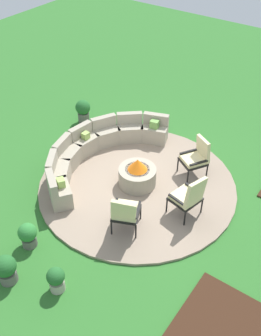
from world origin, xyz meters
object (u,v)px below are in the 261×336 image
object	(u,v)px
curved_stone_bench	(96,149)
lounge_chair_front_right	(189,196)
potted_plant_0	(83,110)
potted_plant_3	(56,279)
lounge_chair_front_left	(125,212)
potted_plant_1	(28,235)
potted_plant_2	(6,269)
fire_pit	(137,175)
lounge_chair_back_left	(197,156)

from	to	relation	value
curved_stone_bench	lounge_chair_front_right	size ratio (longest dim) A/B	3.65
potted_plant_0	potted_plant_3	world-z (taller)	potted_plant_0
lounge_chair_front_left	potted_plant_1	bearing A→B (deg)	-158.01
potted_plant_2	fire_pit	bearing A→B (deg)	-6.95
potted_plant_0	lounge_chair_front_left	bearing A→B (deg)	-127.81
curved_stone_bench	lounge_chair_back_left	distance (m)	2.54
lounge_chair_back_left	potted_plant_2	world-z (taller)	lounge_chair_back_left
lounge_chair_back_left	potted_plant_3	size ratio (longest dim) A/B	1.83
potted_plant_0	potted_plant_1	size ratio (longest dim) A/B	1.24
curved_stone_bench	potted_plant_3	bearing A→B (deg)	-151.47
lounge_chair_front_right	lounge_chair_back_left	distance (m)	1.44
fire_pit	potted_plant_2	size ratio (longest dim) A/B	1.42
lounge_chair_front_right	potted_plant_1	world-z (taller)	lounge_chair_front_right
lounge_chair_front_right	potted_plant_3	bearing A→B (deg)	173.22
potted_plant_1	lounge_chair_front_right	bearing A→B (deg)	-40.67
lounge_chair_front_right	potted_plant_2	distance (m)	3.91
lounge_chair_front_left	potted_plant_2	bearing A→B (deg)	-139.55
curved_stone_bench	potted_plant_2	bearing A→B (deg)	-165.72
curved_stone_bench	potted_plant_0	distance (m)	1.95
fire_pit	lounge_chair_back_left	bearing A→B (deg)	-39.62
fire_pit	potted_plant_1	bearing A→B (deg)	164.89
curved_stone_bench	potted_plant_1	bearing A→B (deg)	-167.60
fire_pit	potted_plant_3	world-z (taller)	fire_pit
curved_stone_bench	potted_plant_3	xyz separation A→B (m)	(-3.39, -1.85, -0.07)
curved_stone_bench	potted_plant_0	world-z (taller)	curved_stone_bench
curved_stone_bench	potted_plant_3	world-z (taller)	curved_stone_bench
lounge_chair_back_left	potted_plant_1	xyz separation A→B (m)	(-3.92, 1.69, -0.29)
lounge_chair_front_left	potted_plant_0	distance (m)	4.49
lounge_chair_front_left	lounge_chair_back_left	distance (m)	2.49
fire_pit	lounge_chair_front_left	xyz separation A→B (m)	(-1.34, -0.63, 0.24)
fire_pit	potted_plant_2	distance (m)	3.63
lounge_chair_front_right	potted_plant_1	distance (m)	3.42
potted_plant_0	potted_plant_2	world-z (taller)	potted_plant_0
curved_stone_bench	potted_plant_3	distance (m)	3.86
curved_stone_bench	potted_plant_2	size ratio (longest dim) A/B	6.25
potted_plant_2	potted_plant_3	size ratio (longest dim) A/B	1.14
lounge_chair_front_left	potted_plant_1	size ratio (longest dim) A/B	1.77
fire_pit	potted_plant_1	size ratio (longest dim) A/B	1.58
lounge_chair_front_left	potted_plant_3	distance (m)	1.90
lounge_chair_front_right	lounge_chair_back_left	xyz separation A→B (m)	(1.34, 0.53, -0.02)
lounge_chair_back_left	fire_pit	bearing A→B (deg)	81.90
lounge_chair_back_left	potted_plant_2	bearing A→B (deg)	105.29
lounge_chair_front_left	potted_plant_3	world-z (taller)	lounge_chair_front_left
lounge_chair_front_right	lounge_chair_back_left	world-z (taller)	lounge_chair_front_right
potted_plant_2	potted_plant_3	bearing A→B (deg)	-65.79
lounge_chair_front_right	potted_plant_2	xyz separation A→B (m)	(-3.40, 1.91, -0.27)
fire_pit	potted_plant_1	world-z (taller)	fire_pit
potted_plant_1	potted_plant_3	world-z (taller)	potted_plant_1
lounge_chair_front_left	fire_pit	bearing A→B (deg)	90.82
potted_plant_1	potted_plant_3	xyz separation A→B (m)	(-0.43, -1.19, -0.01)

